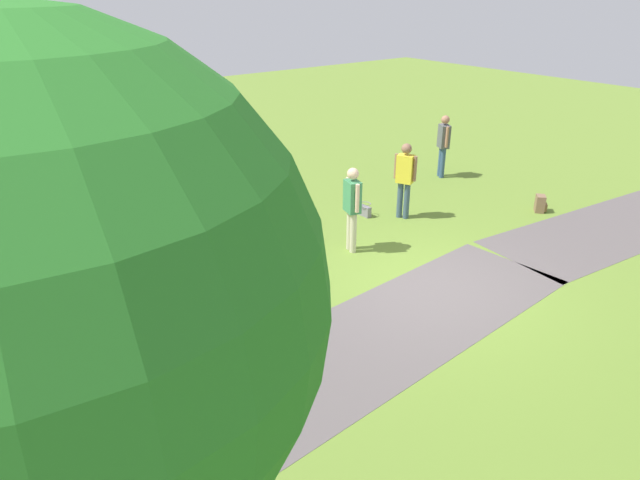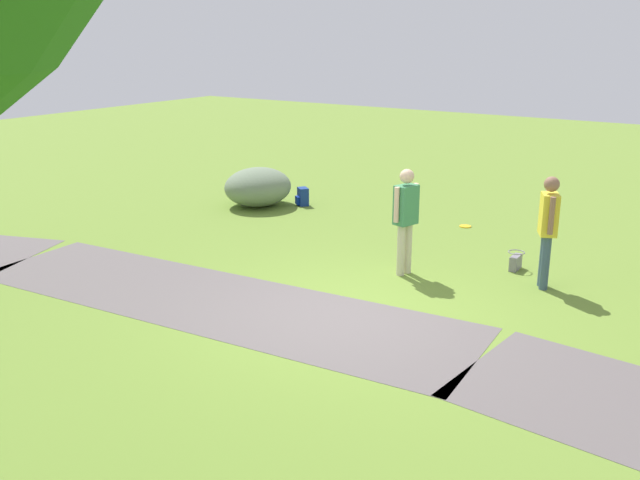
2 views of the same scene
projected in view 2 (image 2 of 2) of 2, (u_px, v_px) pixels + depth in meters
The scene contains 8 objects.
ground_plane at pixel (348, 314), 9.87m from camera, with size 48.00×48.00×0.00m, color olive.
footpath_segment_mid at pixel (212, 300), 10.37m from camera, with size 8.12×2.68×0.01m.
lawn_boulder at pixel (258, 187), 15.78m from camera, with size 1.64×1.78×0.86m.
woman_with_handbag at pixel (548, 224), 10.60m from camera, with size 0.37×0.48×1.74m.
passerby_on_path at pixel (406, 214), 11.20m from camera, with size 0.33×0.50×1.73m.
handbag_on_grass at pixel (516, 261), 11.65m from camera, with size 0.27×0.32×0.31m.
backpack_by_boulder at pixel (303, 197), 15.88m from camera, with size 0.35×0.35×0.40m.
frisbee_on_grass at pixel (465, 226), 14.20m from camera, with size 0.24×0.24×0.02m.
Camera 2 is at (-4.69, 7.87, 3.83)m, focal length 39.70 mm.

